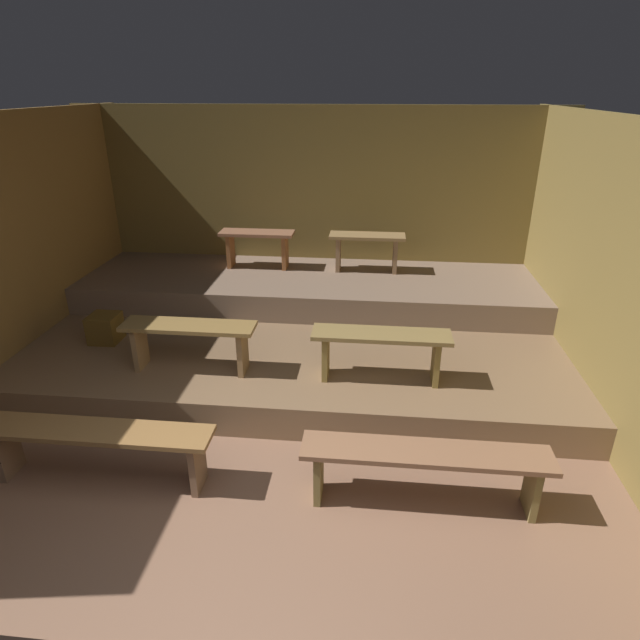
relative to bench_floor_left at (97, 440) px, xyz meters
The scene contains 13 objects.
ground 1.94m from the bench_floor_left, 51.16° to the left, with size 6.24×5.49×0.08m, color #845E48.
wall_back 4.13m from the bench_floor_left, 72.82° to the left, with size 6.24×0.06×2.55m, color brown.
wall_left 2.33m from the bench_floor_left, 136.50° to the left, with size 0.06×5.49×2.55m, color olive.
wall_right 4.31m from the bench_floor_left, 20.57° to the left, with size 0.06×5.49×2.55m, color olive.
platform_lower 2.53m from the bench_floor_left, 61.81° to the left, with size 5.44×3.20×0.31m, color brown.
platform_middle 3.30m from the bench_floor_left, 68.81° to the left, with size 5.44×1.50×0.31m, color #7C6452.
bench_floor_left is the anchor object (origin of this frame).
bench_floor_right 2.38m from the bench_floor_left, ahead, with size 1.73×0.31×0.46m.
bench_lower_left 1.28m from the bench_floor_left, 75.24° to the left, with size 1.22×0.31×0.46m.
bench_lower_right 2.41m from the bench_floor_left, 30.37° to the left, with size 1.22×0.31×0.46m.
bench_middle_left 3.45m from the bench_floor_left, 81.47° to the left, with size 0.92×0.31×0.46m.
bench_middle_right 3.89m from the bench_floor_left, 60.78° to the left, with size 0.92×0.31×0.46m.
wooden_crate_lower 1.87m from the bench_floor_left, 114.20° to the left, with size 0.29×0.29×0.29m, color brown.
Camera 1 is at (0.78, -2.18, 2.76)m, focal length 29.92 mm.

